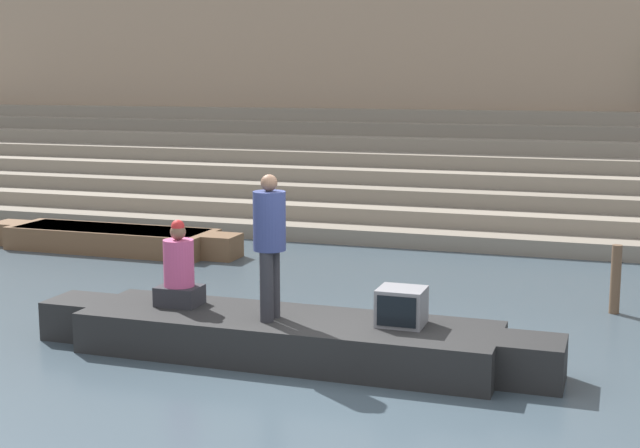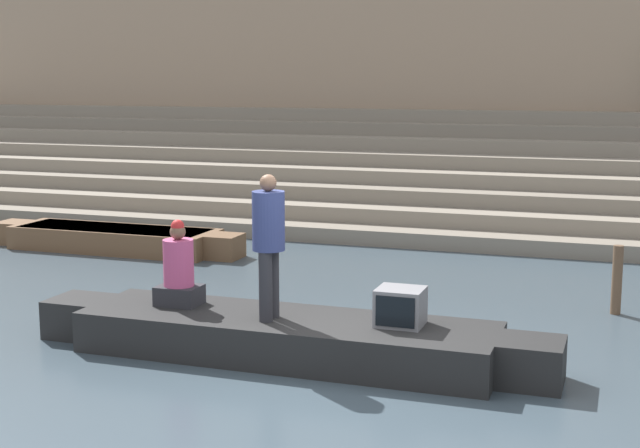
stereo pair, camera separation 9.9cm
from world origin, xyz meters
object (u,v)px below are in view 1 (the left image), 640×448
Objects in this scene: person_rowing at (179,272)px; rowboat_main at (287,336)px; person_standing at (270,237)px; mooring_post at (616,279)px; moored_boat_shore at (112,239)px; tv_set at (401,307)px.

rowboat_main is at bearing -7.70° from person_rowing.
mooring_post is at bearing 44.25° from person_standing.
rowboat_main is 1.57m from person_rowing.
mooring_post reaches higher than moored_boat_shore.
mooring_post reaches higher than rowboat_main.
rowboat_main is at bearing 45.58° from person_standing.
moored_boat_shore is 5.34× the size of mooring_post.
mooring_post is (8.95, -1.70, 0.25)m from moored_boat_shore.
person_standing is at bearing -173.92° from tv_set.
tv_set is (1.47, 0.25, -0.74)m from person_standing.
mooring_post is at bearing 40.75° from rowboat_main.
person_standing reaches higher than person_rowing.
tv_set is at bearing -38.58° from moored_boat_shore.
person_rowing is at bearing 170.52° from person_standing.
tv_set is at bearing 3.11° from rowboat_main.
mooring_post is (3.57, 3.26, 0.22)m from rowboat_main.
moored_boat_shore is (-5.24, 5.10, -1.20)m from person_standing.
rowboat_main is 1.22× the size of moored_boat_shore.
person_rowing is 1.09× the size of mooring_post.
tv_set is (1.32, 0.11, 0.43)m from rowboat_main.
mooring_post is at bearing -13.46° from moored_boat_shore.
person_standing is 0.33× the size of moored_boat_shore.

